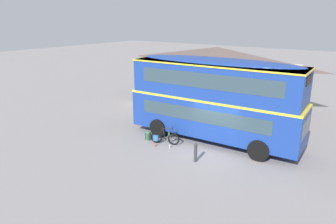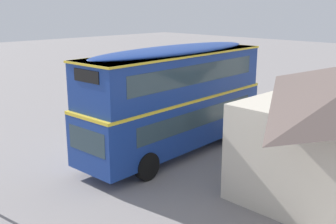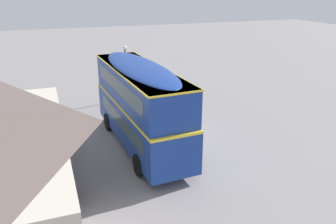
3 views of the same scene
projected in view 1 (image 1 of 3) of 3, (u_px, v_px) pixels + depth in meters
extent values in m
plane|color=gray|center=(212.00, 152.00, 16.57)|extent=(120.00, 120.00, 0.00)
cylinder|color=black|center=(272.00, 136.00, 17.35)|extent=(1.11, 0.34, 1.10)
cylinder|color=black|center=(258.00, 150.00, 15.44)|extent=(1.11, 0.34, 1.10)
cylinder|color=black|center=(179.00, 118.00, 20.50)|extent=(1.11, 0.34, 1.10)
cylinder|color=black|center=(158.00, 128.00, 18.59)|extent=(1.11, 0.34, 1.10)
cube|color=navy|center=(214.00, 116.00, 17.69)|extent=(9.89, 3.06, 2.10)
cube|color=yellow|center=(215.00, 97.00, 17.37)|extent=(9.92, 3.08, 0.12)
cube|color=navy|center=(215.00, 80.00, 17.09)|extent=(9.60, 2.99, 1.90)
ellipsoid|color=navy|center=(216.00, 61.00, 16.78)|extent=(9.40, 2.93, 0.36)
cube|color=#2D424C|center=(306.00, 127.00, 15.09)|extent=(0.18, 2.05, 0.90)
cube|color=black|center=(309.00, 80.00, 14.47)|extent=(0.14, 1.38, 0.44)
cube|color=#2D424C|center=(201.00, 116.00, 16.71)|extent=(7.61, 0.48, 0.76)
cube|color=#2D424C|center=(206.00, 81.00, 16.07)|extent=(8.00, 0.50, 0.80)
cube|color=#2D424C|center=(220.00, 105.00, 18.70)|extent=(7.61, 0.48, 0.76)
cube|color=#2D424C|center=(224.00, 74.00, 18.02)|extent=(8.00, 0.50, 0.80)
cube|color=yellow|center=(216.00, 64.00, 16.82)|extent=(9.70, 3.08, 0.08)
torus|color=black|center=(174.00, 139.00, 17.41)|extent=(0.67, 0.30, 0.68)
torus|color=black|center=(156.00, 137.00, 17.69)|extent=(0.67, 0.30, 0.68)
cylinder|color=#B2B2B7|center=(174.00, 139.00, 17.41)|extent=(0.08, 0.11, 0.05)
cylinder|color=#B2B2B7|center=(156.00, 137.00, 17.69)|extent=(0.08, 0.11, 0.05)
cylinder|color=black|center=(169.00, 134.00, 17.40)|extent=(0.45, 0.19, 0.72)
cylinder|color=black|center=(168.00, 129.00, 17.33)|extent=(0.56, 0.23, 0.12)
cylinder|color=black|center=(164.00, 134.00, 17.49)|extent=(0.18, 0.09, 0.63)
cylinder|color=black|center=(161.00, 138.00, 17.63)|extent=(0.51, 0.21, 0.09)
cylinder|color=black|center=(160.00, 133.00, 17.55)|extent=(0.40, 0.16, 0.58)
cylinder|color=black|center=(173.00, 134.00, 17.32)|extent=(0.10, 0.06, 0.65)
cylinder|color=black|center=(173.00, 127.00, 17.22)|extent=(0.18, 0.44, 0.03)
ellipsoid|color=black|center=(163.00, 128.00, 17.41)|extent=(0.28, 0.18, 0.06)
cube|color=#2D609E|center=(156.00, 138.00, 17.53)|extent=(0.31, 0.23, 0.32)
cylinder|color=green|center=(169.00, 134.00, 17.40)|extent=(0.07, 0.07, 0.18)
cube|color=#386642|center=(148.00, 136.00, 18.14)|extent=(0.31, 0.23, 0.49)
ellipsoid|color=#386642|center=(148.00, 132.00, 18.07)|extent=(0.29, 0.22, 0.10)
cube|color=#27472E|center=(149.00, 137.00, 18.26)|extent=(0.20, 0.06, 0.17)
cylinder|color=black|center=(146.00, 136.00, 18.09)|extent=(0.04, 0.04, 0.39)
cylinder|color=black|center=(148.00, 137.00, 18.01)|extent=(0.04, 0.04, 0.39)
cylinder|color=#D84C33|center=(155.00, 145.00, 17.22)|extent=(0.07, 0.07, 0.24)
cylinder|color=black|center=(155.00, 142.00, 17.18)|extent=(0.04, 0.04, 0.03)
cylinder|color=silver|center=(170.00, 146.00, 17.05)|extent=(0.06, 0.06, 0.22)
cylinder|color=black|center=(170.00, 144.00, 17.01)|extent=(0.04, 0.04, 0.03)
cube|color=beige|center=(216.00, 84.00, 25.52)|extent=(11.86, 6.40, 3.35)
pyramid|color=brown|center=(217.00, 55.00, 24.85)|extent=(12.26, 6.80, 1.29)
cube|color=#3D2319|center=(196.00, 99.00, 23.25)|extent=(1.10, 0.04, 2.10)
cube|color=#2D424C|center=(164.00, 84.00, 24.69)|extent=(1.10, 0.04, 0.90)
cube|color=#2D424C|center=(233.00, 94.00, 21.34)|extent=(1.10, 0.04, 0.90)
cylinder|color=#333338|center=(195.00, 154.00, 15.37)|extent=(0.16, 0.16, 0.85)
sphere|color=#333338|center=(196.00, 145.00, 15.23)|extent=(0.16, 0.16, 0.16)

